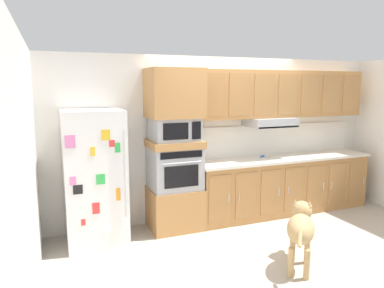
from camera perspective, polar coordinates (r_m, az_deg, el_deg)
ground_plane at (r=5.18m, az=10.20°, el=-14.36°), size 9.60×9.60×0.00m
back_kitchen_wall at (r=5.78m, az=4.76°, el=1.12°), size 6.20×0.12×2.50m
side_panel_left at (r=4.10m, az=-24.71°, el=-3.02°), size 0.12×7.10×2.50m
refrigerator at (r=4.87m, az=-15.19°, el=-5.15°), size 0.76×0.73×1.76m
oven_base_cabinet at (r=5.33m, az=-2.72°, el=-10.07°), size 0.74×0.62×0.60m
built_in_oven at (r=5.16m, az=-2.76°, el=-3.78°), size 0.70×0.62×0.60m
appliance_mid_shelf at (r=5.10m, az=-2.80°, el=0.06°), size 0.74×0.62×0.10m
microwave at (r=5.07m, az=-2.81°, el=2.40°), size 0.64×0.54×0.32m
appliance_upper_cabinet at (r=5.04m, az=-2.87°, el=8.06°), size 0.74×0.62×0.68m
lower_cabinet_run at (r=6.13m, az=14.20°, el=-6.42°), size 3.01×0.63×0.88m
countertop_slab at (r=6.02m, az=14.35°, el=-2.19°), size 3.05×0.64×0.04m
backsplash_panel at (r=6.21m, az=12.89°, el=0.73°), size 3.05×0.02×0.50m
upper_cabinet_with_hood at (r=6.00m, az=13.93°, el=7.43°), size 3.01×0.48×0.88m
screwdriver at (r=5.93m, az=11.16°, el=-1.93°), size 0.15×0.16×0.03m
dog at (r=4.37m, az=16.87°, el=-12.45°), size 0.69×0.81×0.71m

